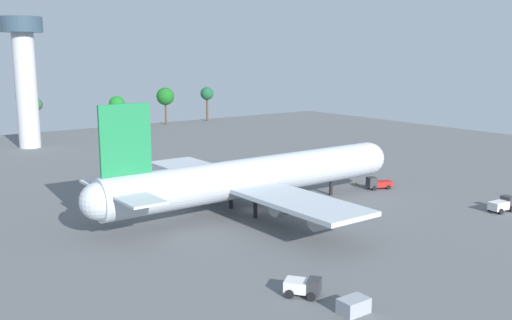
% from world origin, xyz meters
% --- Properties ---
extents(ground_plane, '(249.11, 249.11, 0.00)m').
position_xyz_m(ground_plane, '(0.00, 0.00, 0.00)').
color(ground_plane, slate).
extents(cargo_airplane, '(62.28, 52.71, 19.76)m').
position_xyz_m(cargo_airplane, '(-0.14, -0.00, 5.95)').
color(cargo_airplane, silver).
rests_on(cargo_airplane, ground_plane).
extents(baggage_tug, '(4.23, 4.53, 2.06)m').
position_xyz_m(baggage_tug, '(-16.97, -31.66, 1.13)').
color(baggage_tug, '#333338').
rests_on(baggage_tug, ground_plane).
extents(fuel_truck, '(4.18, 4.30, 2.45)m').
position_xyz_m(fuel_truck, '(11.74, 29.51, 1.16)').
color(fuel_truck, '#333338').
rests_on(fuel_truck, ground_plane).
extents(pushback_tractor, '(5.46, 3.58, 2.46)m').
position_xyz_m(pushback_tractor, '(29.06, -2.03, 1.16)').
color(pushback_tractor, '#333338').
rests_on(pushback_tractor, ground_plane).
extents(cargo_loader, '(4.98, 2.82, 2.55)m').
position_xyz_m(cargo_loader, '(33.48, -26.09, 1.28)').
color(cargo_loader, '#333338').
rests_on(cargo_loader, ground_plane).
extents(catering_truck, '(3.46, 5.17, 1.96)m').
position_xyz_m(catering_truck, '(27.50, 25.65, 0.99)').
color(catering_truck, '#B21E19').
rests_on(catering_truck, ground_plane).
extents(cargo_container_fore, '(3.20, 2.20, 1.64)m').
position_xyz_m(cargo_container_fore, '(-15.65, -38.12, 0.82)').
color(cargo_container_fore, '#999EA8').
rests_on(cargo_container_fore, ground_plane).
extents(safety_cone_nose, '(0.51, 0.51, 0.73)m').
position_xyz_m(safety_cone_nose, '(28.02, 2.77, 0.37)').
color(safety_cone_nose, orange).
rests_on(safety_cone_nose, ground_plane).
extents(control_tower, '(11.37, 11.37, 36.92)m').
position_xyz_m(control_tower, '(-12.40, 92.91, 22.25)').
color(control_tower, silver).
rests_on(control_tower, ground_plane).
extents(tree_line_backdrop, '(105.30, 6.73, 14.09)m').
position_xyz_m(tree_line_backdrop, '(17.23, 118.32, 9.77)').
color(tree_line_backdrop, '#51381E').
rests_on(tree_line_backdrop, ground_plane).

